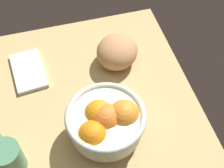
{
  "coord_description": "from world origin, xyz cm",
  "views": [
    {
      "loc": [
        47.89,
        -6.37,
        76.21
      ],
      "look_at": [
        -2.96,
        7.56,
        5.0
      ],
      "focal_mm": 51.19,
      "sensor_mm": 36.0,
      "label": 1
    }
  ],
  "objects_px": {
    "napkin_folded": "(29,71)",
    "mug": "(8,157)",
    "bread_loaf": "(117,51)",
    "fruit_bowl": "(106,121)"
  },
  "relations": [
    {
      "from": "mug",
      "to": "bread_loaf",
      "type": "bearing_deg",
      "value": 126.94
    },
    {
      "from": "bread_loaf",
      "to": "mug",
      "type": "height_order",
      "value": "mug"
    },
    {
      "from": "fruit_bowl",
      "to": "mug",
      "type": "relative_size",
      "value": 1.76
    },
    {
      "from": "fruit_bowl",
      "to": "napkin_folded",
      "type": "bearing_deg",
      "value": -146.91
    },
    {
      "from": "fruit_bowl",
      "to": "bread_loaf",
      "type": "bearing_deg",
      "value": 157.91
    },
    {
      "from": "fruit_bowl",
      "to": "napkin_folded",
      "type": "xyz_separation_m",
      "value": [
        -0.27,
        -0.17,
        -0.06
      ]
    },
    {
      "from": "fruit_bowl",
      "to": "mug",
      "type": "xyz_separation_m",
      "value": [
        0.02,
        -0.25,
        -0.02
      ]
    },
    {
      "from": "bread_loaf",
      "to": "napkin_folded",
      "type": "xyz_separation_m",
      "value": [
        -0.03,
        -0.27,
        -0.04
      ]
    },
    {
      "from": "napkin_folded",
      "to": "mug",
      "type": "distance_m",
      "value": 0.3
    },
    {
      "from": "napkin_folded",
      "to": "mug",
      "type": "xyz_separation_m",
      "value": [
        0.29,
        -0.07,
        0.04
      ]
    }
  ]
}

